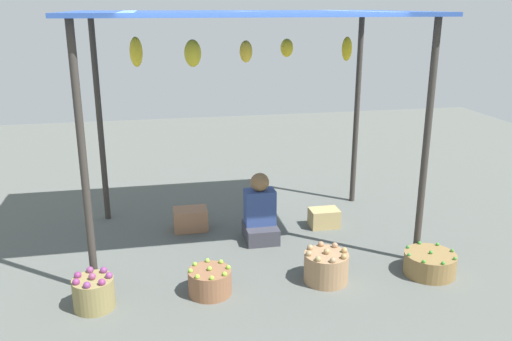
{
  "coord_description": "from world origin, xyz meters",
  "views": [
    {
      "loc": [
        -1.02,
        -5.57,
        2.56
      ],
      "look_at": [
        0.0,
        -0.48,
        0.95
      ],
      "focal_mm": 37.58,
      "sensor_mm": 36.0,
      "label": 1
    }
  ],
  "objects_px": {
    "basket_green_chilies": "(430,264)",
    "wooden_crate_stacked_rear": "(191,219)",
    "vendor_person": "(260,214)",
    "basket_purple_onions": "(94,292)",
    "wooden_crate_near_vendor": "(324,218)",
    "basket_potatoes": "(326,267)",
    "basket_limes": "(210,282)"
  },
  "relations": [
    {
      "from": "basket_green_chilies",
      "to": "wooden_crate_near_vendor",
      "type": "relative_size",
      "value": 1.47
    },
    {
      "from": "basket_purple_onions",
      "to": "basket_potatoes",
      "type": "xyz_separation_m",
      "value": [
        2.15,
        0.06,
        0.0
      ]
    },
    {
      "from": "vendor_person",
      "to": "basket_green_chilies",
      "type": "distance_m",
      "value": 1.88
    },
    {
      "from": "wooden_crate_stacked_rear",
      "to": "basket_potatoes",
      "type": "bearing_deg",
      "value": -51.96
    },
    {
      "from": "basket_green_chilies",
      "to": "wooden_crate_near_vendor",
      "type": "xyz_separation_m",
      "value": [
        -0.65,
        1.34,
        0.0
      ]
    },
    {
      "from": "basket_potatoes",
      "to": "wooden_crate_stacked_rear",
      "type": "distance_m",
      "value": 1.91
    },
    {
      "from": "vendor_person",
      "to": "wooden_crate_near_vendor",
      "type": "height_order",
      "value": "vendor_person"
    },
    {
      "from": "basket_limes",
      "to": "wooden_crate_near_vendor",
      "type": "relative_size",
      "value": 1.16
    },
    {
      "from": "basket_purple_onions",
      "to": "wooden_crate_stacked_rear",
      "type": "height_order",
      "value": "basket_purple_onions"
    },
    {
      "from": "vendor_person",
      "to": "basket_potatoes",
      "type": "relative_size",
      "value": 1.82
    },
    {
      "from": "basket_potatoes",
      "to": "wooden_crate_stacked_rear",
      "type": "height_order",
      "value": "basket_potatoes"
    },
    {
      "from": "basket_limes",
      "to": "basket_green_chilies",
      "type": "bearing_deg",
      "value": -1.24
    },
    {
      "from": "basket_purple_onions",
      "to": "wooden_crate_near_vendor",
      "type": "height_order",
      "value": "basket_purple_onions"
    },
    {
      "from": "wooden_crate_near_vendor",
      "to": "wooden_crate_stacked_rear",
      "type": "distance_m",
      "value": 1.6
    },
    {
      "from": "wooden_crate_near_vendor",
      "to": "wooden_crate_stacked_rear",
      "type": "xyz_separation_m",
      "value": [
        -1.58,
        0.23,
        0.02
      ]
    },
    {
      "from": "basket_purple_onions",
      "to": "wooden_crate_near_vendor",
      "type": "distance_m",
      "value": 2.88
    },
    {
      "from": "basket_limes",
      "to": "wooden_crate_near_vendor",
      "type": "bearing_deg",
      "value": 40.25
    },
    {
      "from": "basket_potatoes",
      "to": "wooden_crate_stacked_rear",
      "type": "xyz_separation_m",
      "value": [
        -1.18,
        1.51,
        -0.02
      ]
    },
    {
      "from": "wooden_crate_stacked_rear",
      "to": "basket_limes",
      "type": "bearing_deg",
      "value": -87.98
    },
    {
      "from": "basket_potatoes",
      "to": "wooden_crate_near_vendor",
      "type": "bearing_deg",
      "value": 72.52
    },
    {
      "from": "basket_green_chilies",
      "to": "wooden_crate_stacked_rear",
      "type": "xyz_separation_m",
      "value": [
        -2.24,
        1.57,
        0.02
      ]
    },
    {
      "from": "basket_limes",
      "to": "basket_potatoes",
      "type": "height_order",
      "value": "basket_potatoes"
    },
    {
      "from": "basket_green_chilies",
      "to": "wooden_crate_near_vendor",
      "type": "height_order",
      "value": "basket_green_chilies"
    },
    {
      "from": "vendor_person",
      "to": "wooden_crate_stacked_rear",
      "type": "distance_m",
      "value": 0.88
    },
    {
      "from": "basket_green_chilies",
      "to": "wooden_crate_near_vendor",
      "type": "distance_m",
      "value": 1.49
    },
    {
      "from": "basket_potatoes",
      "to": "wooden_crate_near_vendor",
      "type": "distance_m",
      "value": 1.34
    },
    {
      "from": "vendor_person",
      "to": "basket_green_chilies",
      "type": "relative_size",
      "value": 1.54
    },
    {
      "from": "vendor_person",
      "to": "basket_purple_onions",
      "type": "relative_size",
      "value": 2.16
    },
    {
      "from": "basket_limes",
      "to": "basket_green_chilies",
      "type": "xyz_separation_m",
      "value": [
        2.18,
        -0.05,
        -0.01
      ]
    },
    {
      "from": "vendor_person",
      "to": "basket_potatoes",
      "type": "xyz_separation_m",
      "value": [
        0.42,
        -1.08,
        -0.15
      ]
    },
    {
      "from": "basket_purple_onions",
      "to": "basket_green_chilies",
      "type": "distance_m",
      "value": 3.21
    },
    {
      "from": "basket_purple_onions",
      "to": "basket_potatoes",
      "type": "distance_m",
      "value": 2.15
    }
  ]
}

